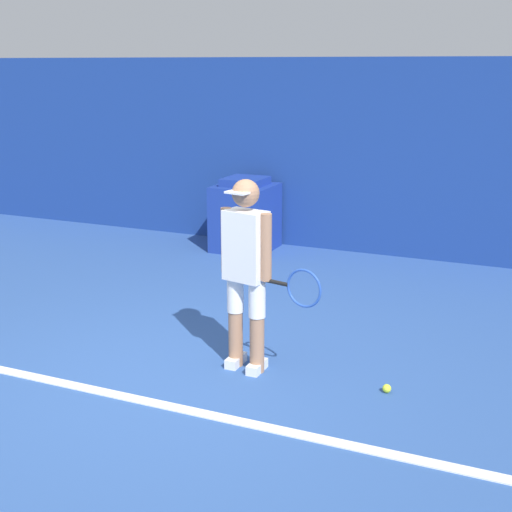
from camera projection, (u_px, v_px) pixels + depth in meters
name	position (u px, v px, depth m)	size (l,w,h in m)	color
ground_plane	(162.00, 382.00, 5.67)	(24.00, 24.00, 0.00)	#2D5193
back_wall	(340.00, 156.00, 9.41)	(24.00, 0.10, 2.54)	navy
court_baseline	(138.00, 400.00, 5.37)	(21.60, 0.10, 0.01)	white
tennis_player	(247.00, 267.00, 5.71)	(0.93, 0.32, 1.59)	#A37556
tennis_ball	(387.00, 388.00, 5.49)	(0.07, 0.07, 0.07)	#D1E533
covered_chair	(245.00, 216.00, 9.63)	(0.75, 0.80, 0.98)	navy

